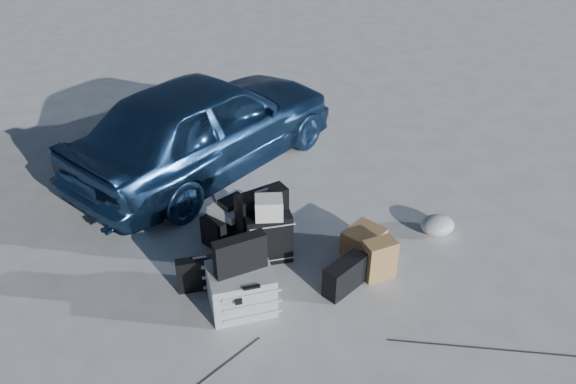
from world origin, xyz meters
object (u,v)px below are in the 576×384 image
object	(u,v)px
car	(206,123)
suitcase_right	(269,239)
briefcase	(201,274)
cardboard_box	(364,242)
suitcase_left	(262,220)
pelican_case	(241,289)
duffel_bag	(233,222)

from	to	relation	value
car	suitcase_right	world-z (taller)	car
briefcase	cardboard_box	size ratio (longest dim) A/B	1.22
car	briefcase	distance (m)	2.19
briefcase	suitcase_left	bearing A→B (deg)	35.96
pelican_case	briefcase	world-z (taller)	pelican_case
pelican_case	suitcase_left	xyz separation A→B (m)	(0.52, 0.64, 0.13)
car	pelican_case	world-z (taller)	car
car	cardboard_box	world-z (taller)	car
car	suitcase_right	distance (m)	1.95
car	briefcase	xyz separation A→B (m)	(-0.85, -1.97, -0.42)
pelican_case	suitcase_right	xyz separation A→B (m)	(0.48, 0.42, 0.06)
pelican_case	suitcase_left	distance (m)	0.83
suitcase_left	duffel_bag	size ratio (longest dim) A/B	1.04
briefcase	suitcase_right	xyz separation A→B (m)	(0.70, 0.05, 0.09)
suitcase_right	duffel_bag	size ratio (longest dim) A/B	0.82
suitcase_left	cardboard_box	size ratio (longest dim) A/B	1.83
car	suitcase_left	size ratio (longest dim) A/B	5.39
briefcase	cardboard_box	world-z (taller)	briefcase
pelican_case	suitcase_right	size ratio (longest dim) A/B	1.04
pelican_case	duffel_bag	bearing A→B (deg)	82.90
pelican_case	cardboard_box	world-z (taller)	pelican_case
suitcase_right	cardboard_box	distance (m)	0.92
duffel_bag	pelican_case	bearing A→B (deg)	-127.81
car	suitcase_left	xyz separation A→B (m)	(-0.11, -1.70, -0.27)
briefcase	cardboard_box	bearing A→B (deg)	5.95
car	cardboard_box	xyz separation A→B (m)	(0.70, -2.24, -0.46)
suitcase_right	duffel_bag	world-z (taller)	suitcase_right
briefcase	suitcase_left	world-z (taller)	suitcase_left
duffel_bag	suitcase_left	bearing A→B (deg)	-79.06
car	briefcase	size ratio (longest dim) A/B	8.10
cardboard_box	suitcase_left	bearing A→B (deg)	146.37
suitcase_right	pelican_case	bearing A→B (deg)	-123.75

